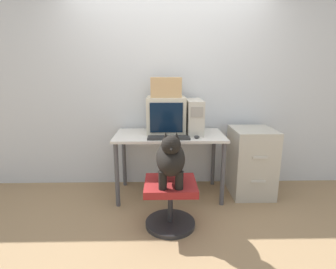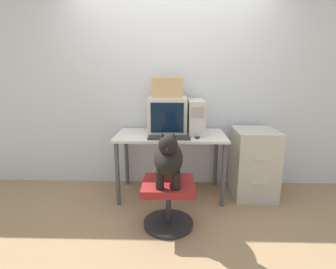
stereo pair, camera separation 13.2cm
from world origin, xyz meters
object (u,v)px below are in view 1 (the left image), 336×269
Objects in this scene: crt_monitor at (166,115)px; dog at (171,157)px; filing_cabinet at (251,162)px; pc_tower at (194,116)px; office_chair at (170,200)px; keyboard at (169,138)px; cardboard_box at (166,87)px.

crt_monitor is 0.86m from dog.
crt_monitor is at bearing 176.19° from filing_cabinet.
pc_tower reaches higher than dog.
pc_tower is 1.08m from office_chair.
dog reaches higher than keyboard.
filing_cabinet is at bearing 36.30° from dog.
crt_monitor is 1.06m from office_chair.
pc_tower is 0.60× the size of filing_cabinet.
dog is at bearing -90.00° from office_chair.
pc_tower is 0.95× the size of dog.
keyboard reaches higher than office_chair.
keyboard is 1.12m from filing_cabinet.
cardboard_box is (-1.05, 0.07, 0.91)m from filing_cabinet.
filing_cabinet reaches higher than keyboard.
keyboard is 0.51m from dog.
pc_tower is at bearing 176.19° from filing_cabinet.
pc_tower is 0.47m from keyboard.
pc_tower is at bearing 43.03° from keyboard.
crt_monitor is at bearing -90.00° from cardboard_box.
dog is (0.03, -0.82, -0.27)m from crt_monitor.
crt_monitor reaches higher than keyboard.
office_chair is at bearing -87.82° from crt_monitor.
keyboard is at bearing -85.42° from crt_monitor.
filing_cabinet is (1.02, 0.71, 0.14)m from office_chair.
dog is (-0.31, -0.80, -0.25)m from pc_tower.
dog reaches higher than office_chair.
keyboard is 0.94× the size of office_chair.
keyboard is 0.57× the size of filing_cabinet.
cardboard_box is at bearing 94.52° from keyboard.
cardboard_box is at bearing 175.98° from filing_cabinet.
filing_cabinet is at bearing 34.83° from office_chair.
pc_tower reaches higher than keyboard.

